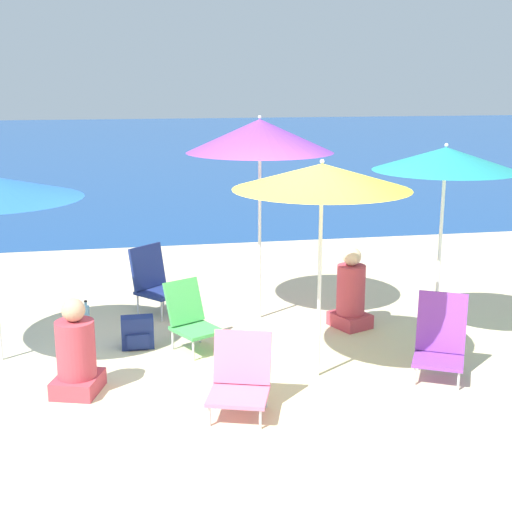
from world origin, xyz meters
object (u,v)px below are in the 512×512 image
object	(u,v)px
beach_umbrella_teal	(446,159)
person_seated_near	(351,294)
beach_chair_pink	(240,377)
beach_chair_purple	(440,339)
beach_chair_navy	(155,279)
water_bottle	(86,312)
backpack_navy	(138,333)
beach_umbrella_purple	(260,136)
beach_umbrella_yellow	(322,177)
person_seated_far	(76,355)
beach_chair_green	(190,316)

from	to	relation	value
beach_umbrella_teal	person_seated_near	distance (m)	1.87
beach_chair_pink	beach_chair_purple	distance (m)	2.05
beach_chair_navy	water_bottle	world-z (taller)	beach_chair_navy
beach_chair_pink	backpack_navy	xyz separation A→B (m)	(-0.83, 1.66, -0.14)
beach_umbrella_purple	person_seated_near	xyz separation A→B (m)	(0.97, -0.51, -1.77)
beach_umbrella_yellow	beach_umbrella_purple	distance (m)	1.83
water_bottle	beach_chair_navy	bearing A→B (deg)	9.21
backpack_navy	person_seated_near	bearing A→B (deg)	5.18
beach_umbrella_purple	beach_chair_purple	distance (m)	3.02
beach_umbrella_yellow	water_bottle	bearing A→B (deg)	136.77
beach_umbrella_yellow	beach_umbrella_teal	world-z (taller)	beach_umbrella_teal
beach_chair_purple	person_seated_far	distance (m)	3.42
beach_chair_green	person_seated_near	distance (m)	1.91
beach_chair_navy	beach_umbrella_teal	bearing A→B (deg)	-68.78
beach_umbrella_yellow	person_seated_far	world-z (taller)	beach_umbrella_yellow
beach_chair_navy	water_bottle	xyz separation A→B (m)	(-0.83, -0.13, -0.32)
beach_chair_navy	person_seated_near	size ratio (longest dim) A/B	0.86
beach_chair_navy	water_bottle	bearing A→B (deg)	148.25
beach_chair_green	beach_chair_navy	bearing A→B (deg)	75.70
beach_umbrella_teal	beach_chair_pink	size ratio (longest dim) A/B	3.16
beach_umbrella_teal	beach_umbrella_purple	bearing A→B (deg)	147.85
beach_umbrella_purple	beach_umbrella_yellow	bearing A→B (deg)	-83.02
beach_umbrella_yellow	beach_chair_green	world-z (taller)	beach_umbrella_yellow
beach_chair_navy	beach_chair_pink	bearing A→B (deg)	-119.53
backpack_navy	beach_chair_green	bearing A→B (deg)	-11.98
beach_umbrella_purple	beach_chair_purple	xyz separation A→B (m)	(1.37, -2.01, -1.79)
beach_umbrella_purple	person_seated_far	bearing A→B (deg)	-139.24
beach_chair_green	person_seated_far	xyz separation A→B (m)	(-1.13, -0.90, 0.01)
backpack_navy	water_bottle	size ratio (longest dim) A/B	1.51
beach_chair_pink	person_seated_far	world-z (taller)	person_seated_far
beach_umbrella_yellow	beach_chair_pink	world-z (taller)	beach_umbrella_yellow
beach_umbrella_teal	person_seated_far	size ratio (longest dim) A/B	2.39
beach_chair_purple	water_bottle	xyz separation A→B (m)	(-3.42, 2.34, -0.28)
person_seated_far	backpack_navy	world-z (taller)	person_seated_far
beach_chair_navy	backpack_navy	bearing A→B (deg)	-142.79
beach_umbrella_purple	beach_chair_pink	bearing A→B (deg)	-104.89
beach_umbrella_yellow	person_seated_near	bearing A→B (deg)	59.89
person_seated_far	beach_chair_green	bearing A→B (deg)	56.60
beach_umbrella_purple	water_bottle	size ratio (longest dim) A/B	10.46
beach_umbrella_purple	beach_chair_green	size ratio (longest dim) A/B	3.33
beach_umbrella_yellow	person_seated_far	bearing A→B (deg)	178.90
beach_chair_navy	beach_umbrella_purple	bearing A→B (deg)	-61.93
beach_umbrella_purple	beach_chair_navy	distance (m)	2.18
beach_umbrella_purple	person_seated_far	distance (m)	3.24
beach_umbrella_yellow	beach_chair_green	distance (m)	2.16
beach_chair_purple	beach_umbrella_teal	bearing A→B (deg)	95.69
beach_chair_pink	person_seated_near	distance (m)	2.47
beach_umbrella_purple	person_seated_near	bearing A→B (deg)	-28.00
beach_chair_pink	beach_chair_green	distance (m)	1.57
beach_umbrella_purple	beach_umbrella_teal	xyz separation A→B (m)	(1.75, -1.10, -0.18)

